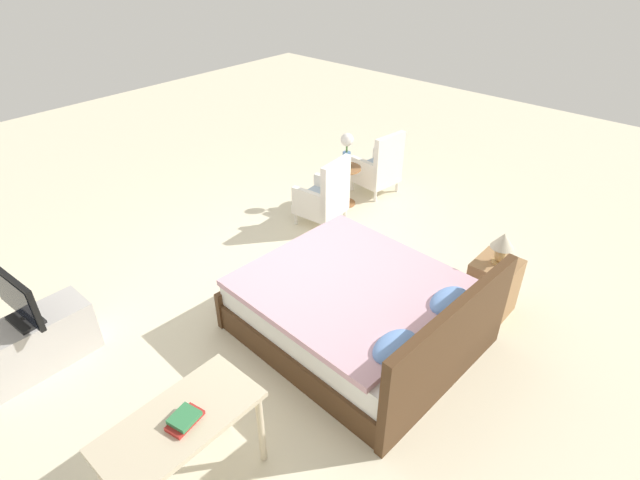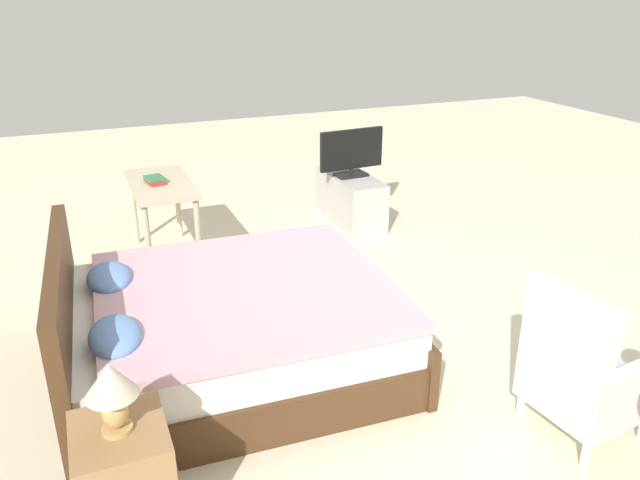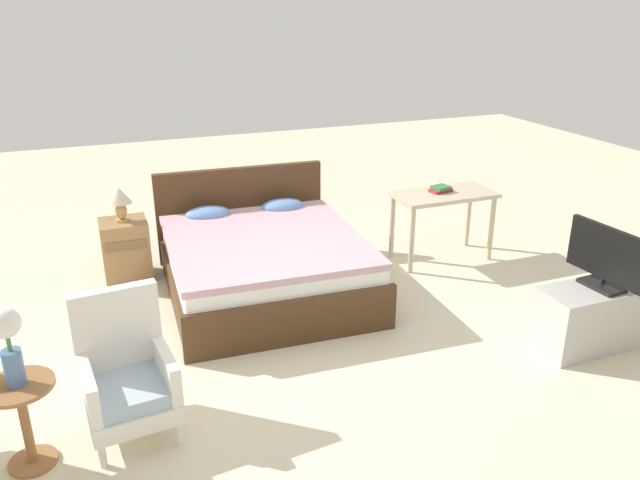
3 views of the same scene
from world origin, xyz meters
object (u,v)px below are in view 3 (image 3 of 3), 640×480
flower_vase (8,339)px  nightstand (126,250)px  tv_stand (596,316)px  table_lamp (120,199)px  armchair_by_window_right (127,378)px  bed (262,261)px  side_table (24,415)px  book_stack (441,189)px  vanity_desk (443,203)px  tv_flatscreen (607,257)px

flower_vase → nightstand: size_ratio=0.80×
tv_stand → nightstand: bearing=141.4°
table_lamp → armchair_by_window_right: bearing=-94.8°
bed → tv_stand: (2.17, -1.90, -0.05)m
bed → side_table: bearing=-137.9°
armchair_by_window_right → table_lamp: 2.44m
nightstand → book_stack: size_ratio=2.40×
vanity_desk → table_lamp: bearing=167.5°
tv_stand → book_stack: (-0.22, 2.01, 0.50)m
bed → flower_vase: size_ratio=4.46×
bed → book_stack: size_ratio=8.54×
flower_vase → vanity_desk: size_ratio=0.46×
side_table → tv_stand: bearing=-1.9°
flower_vase → nightstand: (0.79, 2.51, -0.55)m
book_stack → tv_flatscreen: bearing=-83.8°
side_table → vanity_desk: 4.32m
flower_vase → tv_stand: size_ratio=0.50×
armchair_by_window_right → side_table: size_ratio=1.66×
tv_flatscreen → armchair_by_window_right: bearing=175.7°
nightstand → bed: bearing=-33.0°
table_lamp → tv_stand: (3.33, -2.65, -0.56)m
tv_stand → side_table: bearing=178.1°
vanity_desk → armchair_by_window_right: bearing=-153.0°
tv_stand → tv_flatscreen: (0.00, 0.00, 0.50)m
vanity_desk → book_stack: size_ratio=4.18×
armchair_by_window_right → book_stack: (3.31, 1.74, 0.38)m
table_lamp → tv_stand: bearing=-38.6°
bed → vanity_desk: 1.99m
flower_vase → book_stack: bearing=25.6°
table_lamp → vanity_desk: size_ratio=0.32×
tv_stand → tv_flatscreen: 0.50m
vanity_desk → flower_vase: bearing=-155.0°
nightstand → tv_stand: 4.25m
table_lamp → side_table: bearing=-107.4°
armchair_by_window_right → book_stack: bearing=27.8°
flower_vase → table_lamp: bearing=72.6°
side_table → tv_stand: 4.12m
side_table → tv_flatscreen: 4.14m
tv_flatscreen → bed: bearing=138.8°
book_stack → side_table: bearing=-154.4°
side_table → nightstand: bearing=72.6°
tv_stand → tv_flatscreen: tv_flatscreen is taller
bed → nightstand: 1.38m
bed → tv_flatscreen: (2.17, -1.90, 0.46)m
table_lamp → tv_stand: 4.29m
armchair_by_window_right → flower_vase: flower_vase is taller
armchair_by_window_right → tv_stand: size_ratio=0.96×
side_table → tv_stand: (4.11, -0.14, -0.10)m
flower_vase → tv_stand: 4.16m
side_table → book_stack: (3.90, 1.87, 0.41)m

